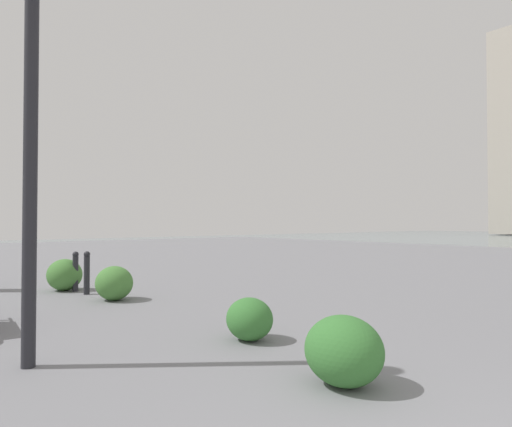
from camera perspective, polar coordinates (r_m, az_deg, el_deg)
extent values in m
cylinder|color=#232328|center=(5.14, -27.30, 5.37)|extent=(0.14, 0.14, 4.13)
cylinder|color=#232328|center=(9.82, -21.16, -7.51)|extent=(0.12, 0.12, 0.79)
sphere|color=#232328|center=(9.78, -21.14, -4.97)|extent=(0.13, 0.13, 0.13)
cylinder|color=#232328|center=(10.33, -22.44, -7.27)|extent=(0.12, 0.12, 0.76)
sphere|color=#232328|center=(10.29, -22.43, -4.94)|extent=(0.13, 0.13, 0.13)
ellipsoid|color=#477F38|center=(10.56, -23.65, -7.31)|extent=(0.81, 0.73, 0.69)
ellipsoid|color=#387533|center=(4.26, 11.34, -17.09)|extent=(0.75, 0.68, 0.64)
ellipsoid|color=#477F38|center=(8.93, -17.97, -8.61)|extent=(0.77, 0.69, 0.65)
ellipsoid|color=#387533|center=(5.70, -0.85, -13.56)|extent=(0.63, 0.57, 0.54)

